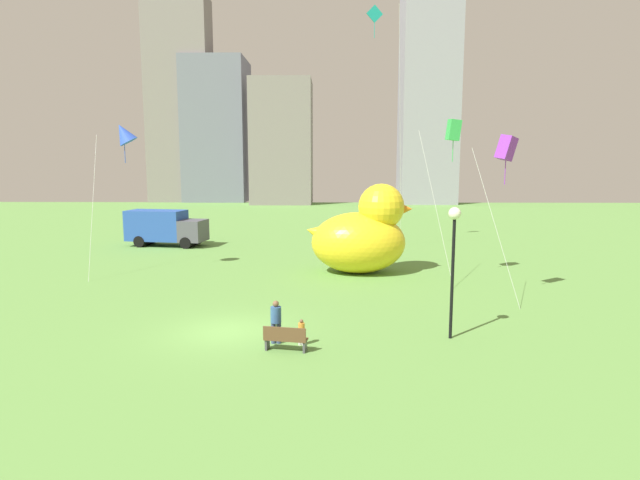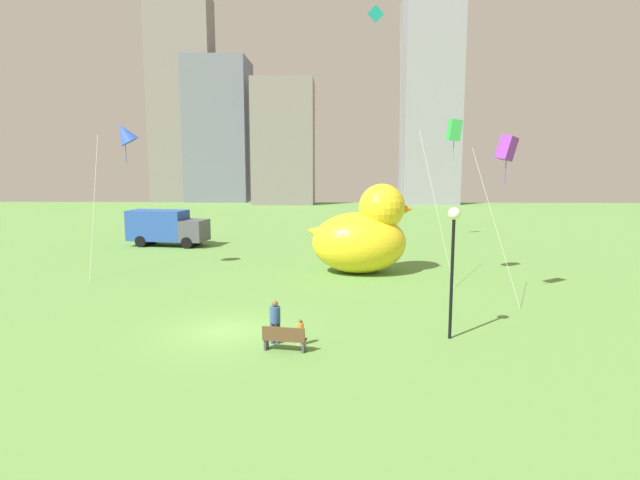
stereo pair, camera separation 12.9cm
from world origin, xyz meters
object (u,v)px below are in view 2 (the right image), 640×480
kite_teal (379,29)px  kite_green (454,131)px  park_bench (284,338)px  person_adult (275,320)px  lamppost (453,240)px  person_child (301,331)px  giant_inflatable_duck (363,235)px  box_truck (166,228)px  kite_blue (125,134)px  kite_purple (507,149)px

kite_teal → kite_green: kite_teal is taller
park_bench → kite_green: 16.13m
person_adult → lamppost: (6.52, 0.70, 2.86)m
person_adult → kite_teal: size_ratio=0.09×
kite_green → person_child: bearing=-125.4°
giant_inflatable_duck → lamppost: 12.38m
person_child → giant_inflatable_duck: size_ratio=0.15×
box_truck → kite_teal: bearing=-3.8°
kite_blue → kite_teal: (15.42, 9.58, 8.02)m
giant_inflatable_duck → park_bench: bearing=-104.4°
kite_green → kite_teal: bearing=106.1°
park_bench → person_child: person_child is taller
park_bench → box_truck: box_truck is taller
park_bench → kite_green: kite_green is taller
lamppost → kite_blue: (-16.53, 11.52, 4.52)m
box_truck → kite_green: bearing=-31.7°
person_child → box_truck: box_truck is taller
kite_teal → kite_green: size_ratio=2.02×
lamppost → kite_purple: kite_purple is taller
person_adult → box_truck: box_truck is taller
person_child → park_bench: bearing=-130.4°
giant_inflatable_duck → kite_blue: kite_blue is taller
person_adult → kite_teal: (5.41, 21.81, 15.40)m
lamppost → kite_teal: size_ratio=0.28×
lamppost → kite_purple: bearing=57.7°
person_adult → person_child: 1.02m
box_truck → kite_blue: kite_blue is taller
kite_teal → box_truck: bearing=176.2°
person_adult → kite_blue: kite_blue is taller
park_bench → kite_blue: size_ratio=0.18×
giant_inflatable_duck → kite_blue: 15.14m
giant_inflatable_duck → kite_teal: (1.53, 9.10, 14.00)m
kite_purple → kite_green: 4.57m
park_bench → lamppost: lamppost is taller
person_adult → box_truck: (-11.28, 22.93, 0.56)m
kite_teal → lamppost: bearing=-87.0°
lamppost → giant_inflatable_duck: bearing=102.4°
box_truck → kite_teal: size_ratio=0.36×
giant_inflatable_duck → box_truck: giant_inflatable_duck is taller
park_bench → giant_inflatable_duck: bearing=75.6°
lamppost → kite_green: kite_green is taller
person_adult → lamppost: bearing=6.2°
park_bench → person_child: bearing=49.6°
lamppost → box_truck: size_ratio=0.76×
kite_purple → park_bench: bearing=-143.3°
kite_teal → kite_green: 14.10m
park_bench → person_adult: size_ratio=0.99×
box_truck → kite_teal: (16.69, -1.12, 14.83)m
giant_inflatable_duck → kite_blue: (-13.90, -0.49, 5.98)m
kite_teal → person_adult: bearing=-103.9°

